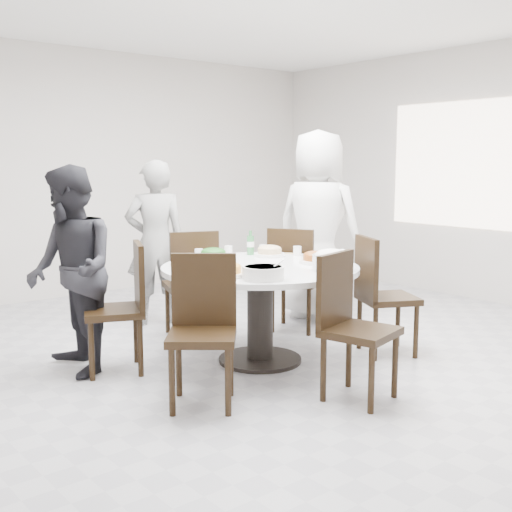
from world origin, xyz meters
TOP-DOWN VIEW (x-y plane):
  - floor at (0.00, 0.00)m, footprint 6.00×6.00m
  - wall_back at (0.00, 3.00)m, footprint 6.00×0.01m
  - wall_right at (3.00, 0.00)m, footprint 0.01×6.00m
  - window at (2.98, 0.00)m, footprint 0.04×2.20m
  - dining_table at (-0.33, -0.27)m, footprint 1.50×1.50m
  - chair_ne at (0.53, 0.26)m, footprint 0.58×0.58m
  - chair_n at (-0.34, 0.69)m, footprint 0.54×0.54m
  - chair_nw at (-1.31, 0.23)m, footprint 0.55×0.55m
  - chair_sw at (-1.19, -0.73)m, footprint 0.59×0.59m
  - chair_s at (-0.35, -1.29)m, footprint 0.51×0.51m
  - chair_se at (0.59, -0.75)m, footprint 0.57×0.57m
  - diner_right at (1.00, 0.45)m, footprint 0.86×1.04m
  - diner_middle at (-0.34, 1.27)m, footprint 0.67×0.57m
  - diner_left at (-1.56, 0.38)m, footprint 0.66×0.80m
  - dish_greens at (-0.42, 0.22)m, footprint 0.26×0.26m
  - dish_pale at (0.05, 0.07)m, footprint 0.26×0.26m
  - dish_orange at (-0.77, -0.09)m, footprint 0.26×0.26m
  - dish_redbrown at (0.09, -0.45)m, footprint 0.27×0.27m
  - dish_tofu at (-0.80, -0.45)m, footprint 0.29×0.29m
  - rice_bowl at (-0.06, -0.75)m, footprint 0.27×0.27m
  - soup_bowl at (-0.67, -0.71)m, footprint 0.28×0.28m
  - beverage_bottle at (-0.02, 0.24)m, footprint 0.06×0.06m
  - tea_cups at (-0.36, 0.33)m, footprint 0.07×0.07m
  - chopsticks at (-0.33, 0.36)m, footprint 0.24×0.04m

SIDE VIEW (x-z plane):
  - floor at x=0.00m, z-range -0.01..0.01m
  - dining_table at x=-0.33m, z-range 0.00..0.75m
  - chair_ne at x=0.53m, z-range 0.00..0.95m
  - chair_n at x=-0.34m, z-range 0.00..0.95m
  - chair_nw at x=-1.31m, z-range 0.00..0.95m
  - chair_sw at x=-1.19m, z-range 0.00..0.95m
  - chair_s at x=-0.35m, z-range 0.00..0.95m
  - chair_se at x=0.59m, z-range 0.00..0.95m
  - chopsticks at x=-0.33m, z-range 0.75..0.76m
  - diner_left at x=-1.56m, z-range 0.00..1.52m
  - diner_middle at x=-0.34m, z-range 0.00..1.55m
  - dish_greens at x=-0.42m, z-range 0.75..0.82m
  - dish_redbrown at x=0.09m, z-range 0.75..0.82m
  - dish_pale at x=0.05m, z-range 0.75..0.82m
  - dish_orange at x=-0.77m, z-range 0.75..0.82m
  - dish_tofu at x=-0.80m, z-range 0.75..0.83m
  - tea_cups at x=-0.36m, z-range 0.75..0.83m
  - soup_bowl at x=-0.67m, z-range 0.75..0.84m
  - rice_bowl at x=-0.06m, z-range 0.75..0.87m
  - beverage_bottle at x=-0.02m, z-range 0.75..0.96m
  - diner_right at x=1.00m, z-range 0.00..1.84m
  - wall_back at x=0.00m, z-range 0.00..2.80m
  - wall_right at x=3.00m, z-range 0.00..2.80m
  - window at x=2.98m, z-range 0.80..2.20m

